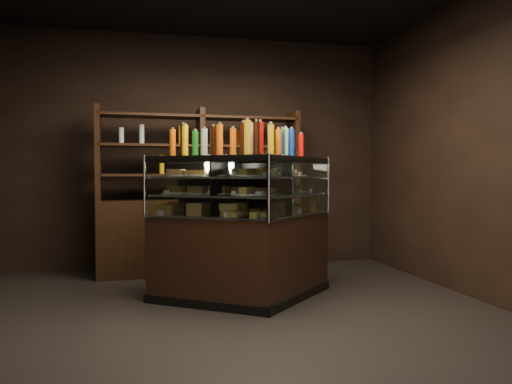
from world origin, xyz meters
TOP-DOWN VIEW (x-y plane):
  - ground at (0.00, 0.00)m, footprint 5.00×5.00m
  - room_shell at (0.00, 0.00)m, footprint 5.02×5.02m
  - display_case at (0.33, 0.65)m, footprint 1.92×1.36m
  - food_display at (0.33, 0.65)m, footprint 1.56×0.95m
  - bottles_top at (0.33, 0.65)m, footprint 1.39×0.81m
  - potted_conifer at (0.73, 1.10)m, footprint 0.35×0.35m
  - back_shelving at (0.04, 2.05)m, footprint 2.46×0.54m

SIDE VIEW (x-z plane):
  - ground at x=0.00m, z-range 0.00..0.00m
  - potted_conifer at x=0.73m, z-range 0.05..0.80m
  - display_case at x=0.33m, z-range -0.23..1.16m
  - back_shelving at x=0.04m, z-range -0.39..1.61m
  - food_display at x=0.33m, z-range 0.86..1.29m
  - bottles_top at x=0.33m, z-range 1.37..1.67m
  - room_shell at x=0.00m, z-range 0.44..3.45m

